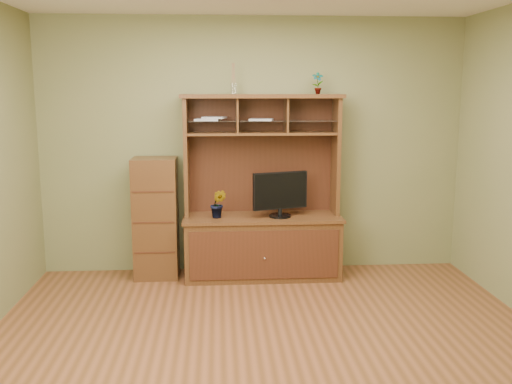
{
  "coord_description": "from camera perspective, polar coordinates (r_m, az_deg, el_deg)",
  "views": [
    {
      "loc": [
        -0.38,
        -4.07,
        1.94
      ],
      "look_at": [
        -0.02,
        1.2,
        0.99
      ],
      "focal_mm": 40.0,
      "sensor_mm": 36.0,
      "label": 1
    }
  ],
  "objects": [
    {
      "name": "room",
      "position": [
        4.13,
        1.42,
        1.92
      ],
      "size": [
        4.54,
        4.04,
        2.74
      ],
      "color": "brown",
      "rests_on": "ground"
    },
    {
      "name": "orchid_plant",
      "position": [
        5.83,
        -3.8,
        -1.18
      ],
      "size": [
        0.19,
        0.16,
        0.29
      ],
      "primitive_type": "imported",
      "rotation": [
        0.0,
        0.0,
        -0.23
      ],
      "color": "#265D20",
      "rests_on": "media_hutch"
    },
    {
      "name": "side_cabinet",
      "position": [
        6.03,
        -9.97,
        -2.57
      ],
      "size": [
        0.45,
        0.41,
        1.26
      ],
      "color": "#472814",
      "rests_on": "room"
    },
    {
      "name": "top_plant",
      "position": [
        5.96,
        6.18,
        10.78
      ],
      "size": [
        0.13,
        0.09,
        0.22
      ],
      "primitive_type": "imported",
      "rotation": [
        0.0,
        0.0,
        -0.12
      ],
      "color": "#396F27",
      "rests_on": "media_hutch"
    },
    {
      "name": "media_hutch",
      "position": [
        5.99,
        0.62,
        -3.55
      ],
      "size": [
        1.66,
        0.61,
        1.9
      ],
      "color": "#472814",
      "rests_on": "room"
    },
    {
      "name": "monitor",
      "position": [
        5.84,
        2.43,
        -0.14
      ],
      "size": [
        0.58,
        0.23,
        0.47
      ],
      "rotation": [
        0.0,
        0.0,
        0.3
      ],
      "color": "black",
      "rests_on": "media_hutch"
    },
    {
      "name": "magazines",
      "position": [
        5.88,
        -2.91,
        7.31
      ],
      "size": [
        0.82,
        0.23,
        0.04
      ],
      "color": "silver",
      "rests_on": "media_hutch"
    },
    {
      "name": "reed_diffuser",
      "position": [
        5.88,
        -2.28,
        10.95
      ],
      "size": [
        0.06,
        0.06,
        0.31
      ],
      "color": "silver",
      "rests_on": "media_hutch"
    }
  ]
}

